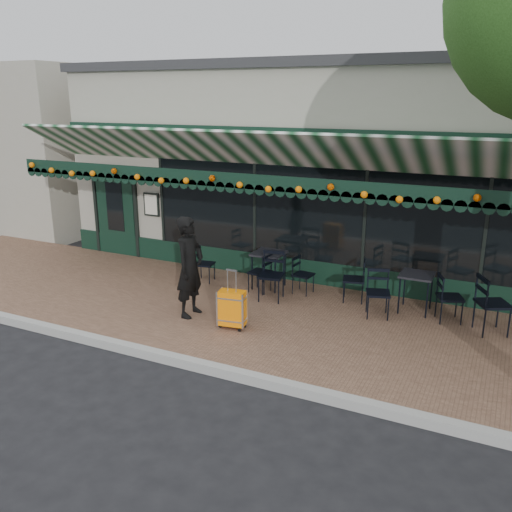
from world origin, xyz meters
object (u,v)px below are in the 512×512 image
at_px(chair_a_left, 354,280).
at_px(chair_a_right, 450,298).
at_px(cafe_table_a, 417,278).
at_px(chair_b_left, 260,273).
at_px(chair_solo, 205,264).
at_px(suitcase, 232,309).
at_px(chair_a_front, 378,294).
at_px(chair_a_extra, 493,304).
at_px(chair_b_right, 303,275).
at_px(woman, 190,267).
at_px(cafe_table_b, 269,256).
at_px(chair_b_front, 271,276).

xyz_separation_m(chair_a_left, chair_a_right, (1.79, -0.23, 0.01)).
distance_m(chair_a_left, chair_a_right, 1.80).
relative_size(cafe_table_a, chair_a_left, 0.85).
height_order(chair_b_left, chair_solo, chair_b_left).
distance_m(suitcase, chair_solo, 2.52).
bearing_deg(chair_a_front, chair_a_extra, -13.44).
distance_m(chair_a_front, chair_a_extra, 1.88).
bearing_deg(chair_solo, chair_b_left, -102.44).
distance_m(chair_a_left, chair_solo, 3.18).
height_order(cafe_table_a, chair_a_right, chair_a_right).
bearing_deg(suitcase, chair_a_extra, 14.11).
bearing_deg(cafe_table_a, chair_a_right, -17.62).
relative_size(chair_a_extra, chair_b_right, 1.33).
bearing_deg(woman, chair_a_front, -65.45).
height_order(suitcase, cafe_table_b, suitcase).
distance_m(chair_b_left, chair_solo, 1.33).
bearing_deg(chair_b_left, woman, -12.98).
bearing_deg(chair_a_extra, chair_a_right, 46.22).
bearing_deg(cafe_table_b, chair_a_extra, -5.52).
height_order(chair_a_front, chair_b_front, chair_b_front).
height_order(chair_b_right, chair_b_front, chair_b_front).
bearing_deg(chair_solo, chair_a_front, -104.41).
distance_m(suitcase, cafe_table_a, 3.41).
relative_size(suitcase, cafe_table_b, 1.36).
height_order(chair_b_front, chair_solo, chair_b_front).
bearing_deg(cafe_table_a, suitcase, -141.76).
bearing_deg(chair_a_extra, chair_a_left, 52.82).
bearing_deg(chair_a_left, woman, -65.47).
xyz_separation_m(cafe_table_a, chair_b_right, (-2.19, 0.01, -0.27)).
bearing_deg(woman, chair_b_left, -19.88).
distance_m(cafe_table_b, chair_a_right, 3.58).
bearing_deg(chair_solo, suitcase, -148.12).
xyz_separation_m(suitcase, chair_a_front, (2.11, 1.57, 0.09)).
bearing_deg(chair_solo, woman, -166.45).
bearing_deg(cafe_table_a, woman, -151.98).
bearing_deg(chair_a_left, chair_solo, -99.62).
height_order(woman, chair_a_extra, woman).
height_order(cafe_table_a, chair_b_right, chair_b_right).
bearing_deg(suitcase, chair_a_front, 27.63).
bearing_deg(chair_solo, chair_b_front, -112.21).
xyz_separation_m(suitcase, chair_a_extra, (3.98, 1.70, 0.16)).
xyz_separation_m(cafe_table_a, chair_b_left, (-3.01, -0.28, -0.25)).
bearing_deg(chair_a_right, chair_a_front, 84.63).
relative_size(suitcase, chair_b_right, 1.37).
height_order(woman, cafe_table_b, woman).
xyz_separation_m(chair_b_front, chair_solo, (-1.72, 0.39, -0.10)).
bearing_deg(chair_b_right, suitcase, 173.82).
xyz_separation_m(suitcase, cafe_table_b, (-0.28, 2.11, 0.33)).
relative_size(chair_b_right, chair_solo, 1.00).
bearing_deg(chair_b_right, chair_b_front, 151.57).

